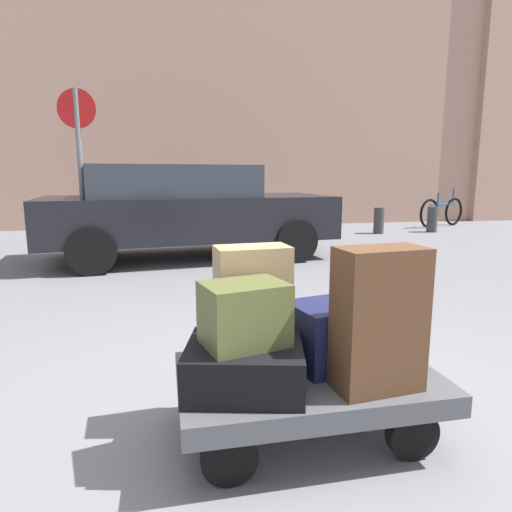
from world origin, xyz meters
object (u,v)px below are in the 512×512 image
(luggage_cart, at_px, (307,386))
(bollard_kerb_mid, at_px, (379,221))
(suitcase_black_front_right, at_px, (245,366))
(duffel_bag_olive_topmost_pile, at_px, (244,314))
(suitcase_tan_stacked_top, at_px, (253,304))
(bollard_kerb_far, at_px, (432,219))
(duffel_bag_navy_front_left, at_px, (344,332))
(suitcase_brown_center, at_px, (379,320))
(bollard_kerb_near, at_px, (322,222))
(bicycle_leaning, at_px, (442,212))
(parked_car, at_px, (186,209))
(no_parking_sign, at_px, (80,160))

(luggage_cart, height_order, bollard_kerb_mid, bollard_kerb_mid)
(suitcase_black_front_right, distance_m, duffel_bag_olive_topmost_pile, 0.24)
(suitcase_tan_stacked_top, relative_size, bollard_kerb_mid, 1.01)
(bollard_kerb_far, bearing_deg, duffel_bag_navy_front_left, -126.03)
(duffel_bag_navy_front_left, distance_m, bollard_kerb_far, 8.77)
(suitcase_black_front_right, xyz_separation_m, duffel_bag_navy_front_left, (0.54, 0.17, 0.05))
(suitcase_brown_center, height_order, bollard_kerb_near, suitcase_brown_center)
(bicycle_leaning, bearing_deg, suitcase_black_front_right, -128.70)
(suitcase_black_front_right, height_order, duffel_bag_navy_front_left, duffel_bag_navy_front_left)
(luggage_cart, xyz_separation_m, parked_car, (-0.31, 5.02, 0.49))
(suitcase_black_front_right, bearing_deg, bollard_kerb_mid, 72.21)
(luggage_cart, height_order, bollard_kerb_far, bollard_kerb_far)
(duffel_bag_olive_topmost_pile, height_order, no_parking_sign, no_parking_sign)
(suitcase_black_front_right, bearing_deg, no_parking_sign, 120.33)
(suitcase_black_front_right, height_order, no_parking_sign, no_parking_sign)
(suitcase_black_front_right, xyz_separation_m, duffel_bag_olive_topmost_pile, (0.00, 0.00, 0.24))
(suitcase_tan_stacked_top, xyz_separation_m, suitcase_brown_center, (0.47, -0.40, 0.02))
(suitcase_black_front_right, xyz_separation_m, bollard_kerb_far, (5.69, 7.26, -0.15))
(suitcase_black_front_right, distance_m, bicycle_leaning, 10.55)
(duffel_bag_navy_front_left, distance_m, duffel_bag_olive_topmost_pile, 0.59)
(parked_car, bearing_deg, luggage_cart, -86.44)
(suitcase_brown_center, height_order, parked_car, parked_car)
(suitcase_black_front_right, distance_m, bollard_kerb_mid, 8.48)
(no_parking_sign, bearing_deg, luggage_cart, -68.83)
(duffel_bag_olive_topmost_pile, bearing_deg, bollard_kerb_mid, 45.22)
(bollard_kerb_far, bearing_deg, suitcase_tan_stacked_top, -128.73)
(bollard_kerb_far, bearing_deg, bollard_kerb_near, 180.00)
(suitcase_black_front_right, relative_size, duffel_bag_olive_topmost_pile, 1.45)
(bollard_kerb_near, xyz_separation_m, bollard_kerb_far, (2.66, 0.00, 0.00))
(suitcase_tan_stacked_top, xyz_separation_m, bollard_kerb_far, (5.60, 6.98, -0.34))
(bollard_kerb_near, height_order, bollard_kerb_mid, same)
(suitcase_tan_stacked_top, height_order, duffel_bag_navy_front_left, suitcase_tan_stacked_top)
(suitcase_tan_stacked_top, height_order, bollard_kerb_far, suitcase_tan_stacked_top)
(luggage_cart, bearing_deg, bollard_kerb_far, 53.17)
(suitcase_brown_center, relative_size, duffel_bag_olive_topmost_pile, 1.81)
(bollard_kerb_mid, bearing_deg, bollard_kerb_far, 0.00)
(suitcase_brown_center, height_order, bollard_kerb_far, suitcase_brown_center)
(parked_car, xyz_separation_m, bicycle_leaning, (6.59, 3.12, -0.39))
(suitcase_black_front_right, bearing_deg, suitcase_tan_stacked_top, 85.01)
(suitcase_black_front_right, relative_size, parked_car, 0.11)
(duffel_bag_olive_topmost_pile, relative_size, parked_car, 0.08)
(bollard_kerb_near, height_order, no_parking_sign, no_parking_sign)
(parked_car, distance_m, bollard_kerb_far, 6.09)
(luggage_cart, relative_size, suitcase_black_front_right, 2.44)
(bicycle_leaning, bearing_deg, suitcase_brown_center, -125.82)
(duffel_bag_navy_front_left, xyz_separation_m, duffel_bag_olive_topmost_pile, (-0.54, -0.17, 0.18))
(luggage_cart, bearing_deg, suitcase_brown_center, -40.85)
(duffel_bag_navy_front_left, xyz_separation_m, bicycle_leaning, (6.06, 8.06, -0.12))
(bollard_kerb_mid, bearing_deg, duffel_bag_navy_front_left, -118.38)
(duffel_bag_olive_topmost_pile, xyz_separation_m, bollard_kerb_mid, (4.37, 7.26, -0.39))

